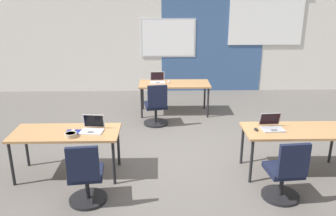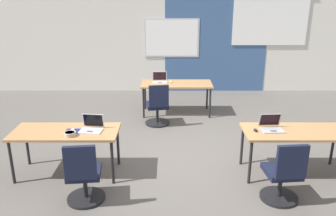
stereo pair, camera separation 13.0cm
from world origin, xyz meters
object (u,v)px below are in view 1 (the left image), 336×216
(laptop_near_right_inner, at_px, (272,126))
(laptop_far_left, at_px, (158,80))
(desk_far_center, at_px, (174,86))
(laptop_near_left_inner, at_px, (92,128))
(desk_near_left, at_px, (66,135))
(chair_near_right_inner, at_px, (285,176))
(chair_near_left_inner, at_px, (86,179))
(mouse_near_right_inner, at_px, (256,129))
(desk_near_right, at_px, (296,133))
(snack_bowl, at_px, (71,134))
(mouse_far_left, at_px, (169,82))
(mouse_near_left_inner, at_px, (73,131))
(chair_far_left, at_px, (156,108))

(laptop_near_right_inner, distance_m, laptop_far_left, 3.34)
(desk_far_center, xyz_separation_m, laptop_near_left_inner, (-1.35, -2.77, 0.11))
(desk_near_left, distance_m, chair_near_right_inner, 3.20)
(laptop_far_left, bearing_deg, chair_near_left_inner, -107.47)
(mouse_near_right_inner, height_order, chair_near_right_inner, chair_near_right_inner)
(laptop_near_right_inner, xyz_separation_m, mouse_near_right_inner, (-0.26, -0.06, -0.03))
(laptop_near_right_inner, distance_m, chair_near_right_inner, 0.91)
(desk_near_right, xyz_separation_m, snack_bowl, (-3.37, -0.19, 0.10))
(mouse_near_right_inner, xyz_separation_m, mouse_far_left, (-1.25, 2.89, 0.00))
(laptop_near_right_inner, relative_size, mouse_far_left, 3.39)
(laptop_near_left_inner, xyz_separation_m, mouse_near_left_inner, (-0.28, -0.04, -0.03))
(desk_far_center, distance_m, chair_near_right_inner, 3.83)
(laptop_near_left_inner, bearing_deg, mouse_far_left, 73.00)
(desk_near_right, relative_size, mouse_near_left_inner, 15.97)
(mouse_near_right_inner, height_order, mouse_near_left_inner, mouse_near_left_inner)
(desk_near_left, distance_m, laptop_far_left, 3.20)
(laptop_near_left_inner, distance_m, mouse_near_left_inner, 0.29)
(chair_near_left_inner, bearing_deg, mouse_near_left_inner, -74.03)
(desk_near_left, distance_m, snack_bowl, 0.25)
(desk_far_center, distance_m, mouse_far_left, 0.17)
(snack_bowl, bearing_deg, desk_far_center, 61.51)
(desk_near_left, bearing_deg, mouse_near_right_inner, -0.27)
(chair_near_right_inner, height_order, mouse_far_left, chair_near_right_inner)
(snack_bowl, bearing_deg, laptop_near_right_inner, 4.56)
(desk_near_left, distance_m, mouse_near_right_inner, 2.87)
(laptop_near_right_inner, xyz_separation_m, chair_near_right_inner, (-0.03, -0.82, -0.39))
(desk_far_center, xyz_separation_m, mouse_near_right_inner, (1.12, -2.81, 0.08))
(desk_far_center, distance_m, chair_near_left_inner, 3.84)
(desk_far_center, xyz_separation_m, laptop_far_left, (-0.38, 0.09, 0.11))
(laptop_near_left_inner, height_order, snack_bowl, laptop_near_left_inner)
(snack_bowl, bearing_deg, chair_far_left, 61.64)
(chair_near_right_inner, distance_m, mouse_near_left_inner, 3.09)
(desk_near_left, xyz_separation_m, laptop_near_left_inner, (0.40, 0.03, 0.11))
(laptop_far_left, xyz_separation_m, mouse_near_left_inner, (-1.25, -2.90, -0.03))
(chair_near_right_inner, relative_size, chair_far_left, 1.00)
(mouse_near_right_inner, distance_m, chair_far_left, 2.60)
(chair_near_right_inner, height_order, laptop_near_left_inner, laptop_near_left_inner)
(snack_bowl, bearing_deg, laptop_near_left_inner, 38.54)
(snack_bowl, bearing_deg, chair_near_right_inner, -11.06)
(desk_near_left, height_order, chair_near_left_inner, chair_near_left_inner)
(desk_near_left, xyz_separation_m, snack_bowl, (0.13, -0.19, 0.10))
(mouse_near_right_inner, relative_size, chair_near_left_inner, 0.11)
(desk_far_center, relative_size, chair_near_right_inner, 1.74)
(mouse_near_left_inner, height_order, chair_near_left_inner, chair_near_left_inner)
(mouse_far_left, relative_size, chair_far_left, 0.11)
(desk_far_center, relative_size, chair_near_left_inner, 1.74)
(desk_far_center, bearing_deg, chair_far_left, -118.86)
(mouse_near_right_inner, height_order, chair_far_left, chair_far_left)
(desk_near_right, bearing_deg, laptop_near_right_inner, 172.65)
(desk_near_right, relative_size, chair_near_right_inner, 1.74)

